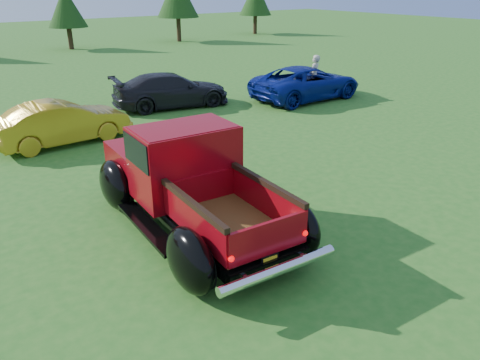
# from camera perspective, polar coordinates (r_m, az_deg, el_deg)

# --- Properties ---
(ground) EXTENTS (120.00, 120.00, 0.00)m
(ground) POSITION_cam_1_polar(r_m,az_deg,el_deg) (9.81, 2.35, -5.66)
(ground) COLOR #27641C
(ground) RESTS_ON ground
(tree_mid_right) EXTENTS (2.82, 2.82, 4.40)m
(tree_mid_right) POSITION_cam_1_polar(r_m,az_deg,el_deg) (38.44, -20.44, 19.13)
(tree_mid_right) COLOR #332114
(tree_mid_right) RESTS_ON ground
(pickup_truck) EXTENTS (2.97, 5.77, 2.09)m
(pickup_truck) POSITION_cam_1_polar(r_m,az_deg,el_deg) (9.68, -6.67, 0.28)
(pickup_truck) COLOR black
(pickup_truck) RESTS_ON ground
(show_car_yellow) EXTENTS (4.11, 1.56, 1.34)m
(show_car_yellow) POSITION_cam_1_polar(r_m,az_deg,el_deg) (15.62, -20.83, 6.55)
(show_car_yellow) COLOR #B98E18
(show_car_yellow) RESTS_ON ground
(show_car_grey) EXTENTS (4.95, 2.76, 1.36)m
(show_car_grey) POSITION_cam_1_polar(r_m,az_deg,el_deg) (19.35, -8.37, 10.79)
(show_car_grey) COLOR black
(show_car_grey) RESTS_ON ground
(show_car_blue) EXTENTS (5.08, 2.35, 1.41)m
(show_car_blue) POSITION_cam_1_polar(r_m,az_deg,el_deg) (20.66, 8.11, 11.66)
(show_car_blue) COLOR navy
(show_car_blue) RESTS_ON ground
(spectator) EXTENTS (0.77, 0.65, 1.79)m
(spectator) POSITION_cam_1_polar(r_m,az_deg,el_deg) (21.21, 9.03, 12.43)
(spectator) COLOR #B4AD9C
(spectator) RESTS_ON ground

